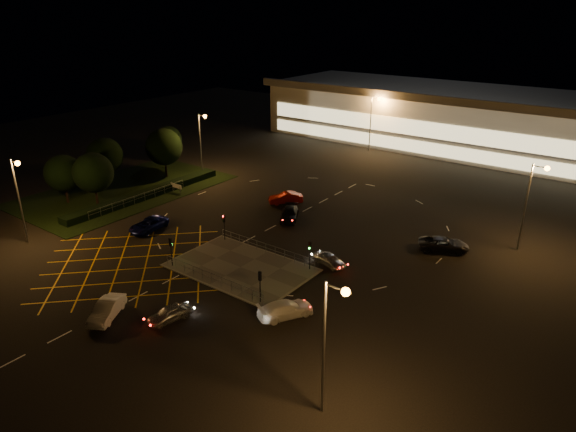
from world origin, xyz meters
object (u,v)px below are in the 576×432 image
Objects in this scene: signal_se at (260,280)px; signal_ne at (310,249)px; car_circ_red at (286,198)px; car_far_dkgrey at (289,214)px; car_right_silver at (329,259)px; car_east_grey at (444,244)px; car_left_blue at (148,225)px; signal_sw at (171,246)px; signal_nw at (224,222)px; car_queue_white at (107,310)px; car_approach_white at (286,309)px; car_near_silver at (170,313)px.

signal_ne is at bearing -90.00° from signal_se.
car_far_dkgrey is at bearing -4.40° from car_circ_red.
signal_ne is 2.96m from car_right_silver.
car_left_blue is at bearing 89.34° from car_east_grey.
signal_se is 0.60× the size of car_left_blue.
signal_se is 0.64× the size of car_far_dkgrey.
signal_sw reaches higher than car_far_dkgrey.
car_circ_red is 23.12m from car_east_grey.
signal_sw is 0.67× the size of car_circ_red.
signal_sw is 1.00× the size of signal_nw.
signal_nw is at bearing 92.67° from car_east_grey.
car_right_silver is 0.69× the size of car_east_grey.
car_right_silver is (1.05, 10.15, -1.72)m from signal_se.
car_right_silver is (13.05, 10.15, -1.72)m from signal_sw.
car_queue_white is 35.80m from car_east_grey.
signal_se reaches higher than car_east_grey.
car_approach_white reaches higher than car_right_silver.
signal_ne is at bearing 85.77° from car_near_silver.
signal_ne reaches higher than car_right_silver.
signal_nw is 0.67× the size of car_circ_red.
signal_ne is 0.57× the size of car_east_grey.
car_east_grey is (13.94, 27.59, 0.09)m from car_near_silver.
car_far_dkgrey is 19.47m from car_east_grey.
car_circ_red reaches higher than car_east_grey.
signal_sw is 22.15m from car_circ_red.
signal_nw is at bearing 12.16° from car_left_blue.
signal_ne is 0.60× the size of car_left_blue.
signal_se reaches higher than car_near_silver.
car_queue_white reaches higher than car_left_blue.
car_east_grey is 21.97m from car_approach_white.
car_circ_red is at bearing 68.28° from car_queue_white.
signal_ne is 20.15m from car_queue_white.
signal_se is 22.81m from car_east_grey.
signal_ne is 0.83× the size of car_right_silver.
signal_ne is 9.05m from car_approach_white.
car_east_grey is (23.08, -1.31, -0.01)m from car_circ_red.
car_queue_white is (-9.29, -9.82, -1.60)m from signal_se.
car_approach_white reaches higher than car_far_dkgrey.
car_queue_white is 18.98m from car_left_blue.
car_far_dkgrey is (-0.56, 27.55, -0.05)m from car_queue_white.
car_approach_white is at bearing -28.80° from signal_nw.
car_queue_white is (2.71, -9.82, -1.60)m from signal_sw.
car_far_dkgrey is at bearing 77.52° from signal_nw.
car_left_blue is 17.55m from car_far_dkgrey.
car_far_dkgrey reaches higher than car_near_silver.
signal_sw is 0.83× the size of car_right_silver.
car_east_grey reaches higher than car_approach_white.
car_near_silver is (7.45, -14.86, -1.70)m from signal_nw.
signal_se is at bearing -90.00° from signal_ne.
signal_ne reaches higher than car_east_grey.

